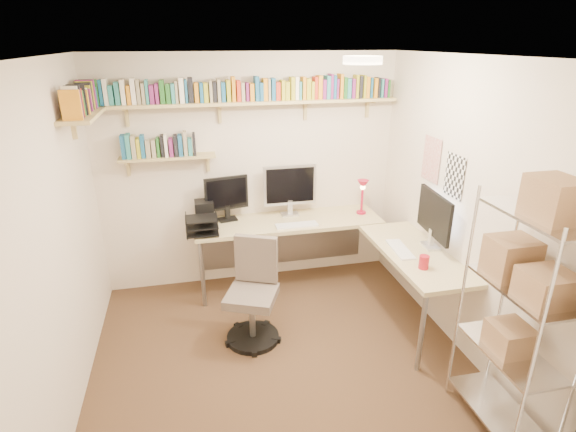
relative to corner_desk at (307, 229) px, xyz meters
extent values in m
plane|color=#3E2C1A|center=(-0.50, -0.95, -0.77)|extent=(3.20, 3.20, 0.00)
cube|color=beige|center=(-0.50, 0.55, 0.48)|extent=(3.20, 0.04, 2.50)
cube|color=beige|center=(-2.10, -0.95, 0.48)|extent=(0.04, 3.00, 2.50)
cube|color=beige|center=(1.10, -0.95, 0.48)|extent=(0.04, 3.00, 2.50)
cube|color=beige|center=(-0.50, -2.45, 0.48)|extent=(3.20, 0.04, 2.50)
cube|color=white|center=(-0.50, -0.95, 1.73)|extent=(3.20, 3.00, 0.04)
cube|color=white|center=(1.09, -0.40, 0.78)|extent=(0.01, 0.30, 0.42)
cube|color=white|center=(1.09, -0.80, 0.73)|extent=(0.01, 0.28, 0.38)
cylinder|color=#FFEAC6|center=(0.20, -0.75, 1.69)|extent=(0.30, 0.30, 0.06)
cube|color=tan|center=(-0.50, 0.42, 1.25)|extent=(3.05, 0.25, 0.03)
cube|color=tan|center=(-1.97, 0.00, 1.25)|extent=(0.25, 1.00, 0.03)
cube|color=tan|center=(-1.35, 0.45, 0.73)|extent=(0.95, 0.20, 0.02)
cube|color=tan|center=(-1.70, 0.49, 1.18)|extent=(0.03, 0.20, 0.20)
cube|color=tan|center=(-0.80, 0.49, 1.18)|extent=(0.03, 0.20, 0.20)
cube|color=tan|center=(0.10, 0.49, 1.18)|extent=(0.03, 0.20, 0.20)
cube|color=tan|center=(0.80, 0.49, 1.18)|extent=(0.03, 0.20, 0.20)
cube|color=orange|center=(-1.97, 0.42, 1.37)|extent=(0.02, 0.15, 0.22)
cube|color=red|center=(-1.92, 0.42, 1.36)|extent=(0.04, 0.12, 0.19)
cube|color=#1A5B89|center=(-1.88, 0.42, 1.38)|extent=(0.03, 0.14, 0.23)
cube|color=white|center=(-1.84, 0.42, 1.38)|extent=(0.04, 0.14, 0.24)
cube|color=teal|center=(-1.80, 0.42, 1.35)|extent=(0.04, 0.12, 0.18)
cube|color=teal|center=(-1.74, 0.42, 1.36)|extent=(0.04, 0.13, 0.21)
cube|color=white|center=(-1.69, 0.42, 1.37)|extent=(0.04, 0.14, 0.22)
cube|color=orange|center=(-1.64, 0.42, 1.35)|extent=(0.03, 0.14, 0.17)
cube|color=white|center=(-1.60, 0.42, 1.38)|extent=(0.04, 0.12, 0.24)
cube|color=gray|center=(-1.55, 0.42, 1.37)|extent=(0.03, 0.12, 0.22)
cube|color=gray|center=(-1.51, 0.42, 1.36)|extent=(0.03, 0.12, 0.19)
cube|color=teal|center=(-1.47, 0.42, 1.37)|extent=(0.03, 0.13, 0.22)
cube|color=#7C2166|center=(-1.43, 0.42, 1.35)|extent=(0.04, 0.14, 0.17)
cube|color=#7C2166|center=(-1.39, 0.42, 1.35)|extent=(0.03, 0.14, 0.19)
cube|color=#216422|center=(-1.34, 0.42, 1.37)|extent=(0.04, 0.13, 0.22)
cube|color=#216422|center=(-1.28, 0.42, 1.35)|extent=(0.04, 0.13, 0.18)
cube|color=teal|center=(-1.24, 0.42, 1.35)|extent=(0.03, 0.14, 0.18)
cube|color=gray|center=(-1.20, 0.42, 1.36)|extent=(0.02, 0.13, 0.20)
cube|color=white|center=(-1.16, 0.42, 1.38)|extent=(0.04, 0.13, 0.23)
cube|color=#1A5B89|center=(-1.11, 0.42, 1.37)|extent=(0.02, 0.12, 0.22)
cube|color=black|center=(-1.07, 0.42, 1.38)|extent=(0.04, 0.11, 0.24)
cube|color=orange|center=(-1.02, 0.42, 1.35)|extent=(0.04, 0.12, 0.19)
cube|color=#1A5B89|center=(-0.97, 0.42, 1.35)|extent=(0.03, 0.15, 0.18)
cube|color=#ADA920|center=(-0.93, 0.42, 1.35)|extent=(0.04, 0.12, 0.18)
cube|color=gray|center=(-0.88, 0.42, 1.36)|extent=(0.03, 0.13, 0.20)
cube|color=black|center=(-0.84, 0.42, 1.36)|extent=(0.04, 0.13, 0.19)
cube|color=gray|center=(-0.80, 0.42, 1.37)|extent=(0.03, 0.14, 0.22)
cube|color=#1A5B89|center=(-0.76, 0.42, 1.35)|extent=(0.04, 0.13, 0.18)
cube|color=#ADA920|center=(-0.71, 0.42, 1.36)|extent=(0.04, 0.14, 0.20)
cube|color=orange|center=(-0.66, 0.42, 1.38)|extent=(0.03, 0.12, 0.24)
cube|color=red|center=(-0.61, 0.42, 1.36)|extent=(0.04, 0.14, 0.20)
cube|color=gray|center=(-0.57, 0.42, 1.35)|extent=(0.03, 0.13, 0.18)
cube|color=#7C2166|center=(-0.52, 0.42, 1.35)|extent=(0.03, 0.11, 0.18)
cube|color=orange|center=(-0.48, 0.42, 1.35)|extent=(0.04, 0.14, 0.17)
cube|color=#1A5B89|center=(-0.43, 0.42, 1.38)|extent=(0.04, 0.14, 0.23)
cube|color=#1A5B89|center=(-0.39, 0.42, 1.35)|extent=(0.03, 0.15, 0.17)
cube|color=orange|center=(-0.35, 0.42, 1.37)|extent=(0.04, 0.13, 0.21)
cube|color=gray|center=(-0.31, 0.42, 1.37)|extent=(0.02, 0.14, 0.21)
cube|color=#1A5B89|center=(-0.27, 0.42, 1.37)|extent=(0.04, 0.13, 0.21)
cube|color=red|center=(-0.22, 0.42, 1.35)|extent=(0.04, 0.11, 0.17)
cube|color=#ADA920|center=(-0.17, 0.42, 1.36)|extent=(0.04, 0.13, 0.19)
cube|color=#ADA920|center=(-0.12, 0.42, 1.35)|extent=(0.04, 0.12, 0.18)
cube|color=#ADA920|center=(-0.07, 0.42, 1.37)|extent=(0.04, 0.12, 0.22)
cube|color=white|center=(-0.02, 0.42, 1.37)|extent=(0.04, 0.12, 0.22)
cube|color=teal|center=(0.01, 0.42, 1.35)|extent=(0.02, 0.13, 0.18)
cube|color=orange|center=(0.05, 0.42, 1.37)|extent=(0.03, 0.12, 0.22)
cube|color=#ADA920|center=(0.10, 0.42, 1.36)|extent=(0.04, 0.12, 0.21)
cube|color=#ADA920|center=(0.14, 0.42, 1.35)|extent=(0.03, 0.15, 0.18)
cube|color=red|center=(0.17, 0.42, 1.37)|extent=(0.03, 0.12, 0.22)
cube|color=orange|center=(0.22, 0.42, 1.38)|extent=(0.04, 0.12, 0.23)
cube|color=#7C2166|center=(0.26, 0.42, 1.36)|extent=(0.03, 0.14, 0.19)
cube|color=teal|center=(0.30, 0.42, 1.37)|extent=(0.04, 0.15, 0.23)
cube|color=#7C2166|center=(0.34, 0.42, 1.38)|extent=(0.03, 0.13, 0.25)
cube|color=#1A5B89|center=(0.38, 0.42, 1.38)|extent=(0.03, 0.11, 0.23)
cube|color=#7C2166|center=(0.40, 0.42, 1.36)|extent=(0.02, 0.12, 0.20)
cube|color=orange|center=(0.45, 0.42, 1.38)|extent=(0.03, 0.13, 0.24)
cube|color=#216422|center=(0.49, 0.42, 1.37)|extent=(0.04, 0.13, 0.21)
cube|color=teal|center=(0.53, 0.42, 1.36)|extent=(0.04, 0.11, 0.20)
cube|color=#7C2166|center=(0.57, 0.42, 1.36)|extent=(0.03, 0.14, 0.20)
cube|color=#ADA920|center=(0.62, 0.42, 1.38)|extent=(0.03, 0.12, 0.23)
cube|color=black|center=(0.65, 0.42, 1.37)|extent=(0.03, 0.15, 0.22)
cube|color=#ADA920|center=(0.69, 0.42, 1.37)|extent=(0.03, 0.15, 0.23)
cube|color=orange|center=(0.73, 0.42, 1.37)|extent=(0.04, 0.12, 0.21)
cube|color=#1A5B89|center=(0.77, 0.42, 1.36)|extent=(0.02, 0.12, 0.20)
cube|color=orange|center=(0.82, 0.42, 1.36)|extent=(0.03, 0.15, 0.20)
cube|color=black|center=(0.86, 0.42, 1.36)|extent=(0.03, 0.13, 0.20)
cube|color=teal|center=(0.89, 0.42, 1.36)|extent=(0.02, 0.14, 0.19)
cube|color=#7C2166|center=(0.93, 0.42, 1.36)|extent=(0.03, 0.14, 0.19)
cube|color=#216422|center=(0.97, 0.42, 1.35)|extent=(0.02, 0.13, 0.18)
cube|color=orange|center=(-1.97, -0.44, 1.37)|extent=(0.14, 0.03, 0.22)
cube|color=white|center=(-1.97, -0.41, 1.38)|extent=(0.11, 0.02, 0.25)
cube|color=#7C2166|center=(-1.97, -0.37, 1.37)|extent=(0.12, 0.03, 0.22)
cube|color=black|center=(-1.97, -0.32, 1.38)|extent=(0.11, 0.04, 0.25)
cube|color=red|center=(-1.97, -0.28, 1.37)|extent=(0.11, 0.03, 0.22)
cube|color=#216422|center=(-1.97, -0.23, 1.36)|extent=(0.11, 0.04, 0.20)
cube|color=black|center=(-1.97, -0.19, 1.38)|extent=(0.13, 0.02, 0.24)
cube|color=orange|center=(-1.97, -0.15, 1.36)|extent=(0.15, 0.04, 0.20)
cube|color=white|center=(-1.97, -0.10, 1.36)|extent=(0.13, 0.04, 0.20)
cube|color=teal|center=(-1.97, -0.06, 1.36)|extent=(0.12, 0.02, 0.20)
cube|color=black|center=(-1.97, -0.01, 1.35)|extent=(0.11, 0.04, 0.17)
cube|color=#7C2166|center=(-1.97, 0.04, 1.35)|extent=(0.13, 0.03, 0.19)
cube|color=#ADA920|center=(-1.97, 0.08, 1.37)|extent=(0.12, 0.03, 0.21)
cube|color=black|center=(-1.97, 0.12, 1.38)|extent=(0.12, 0.04, 0.23)
cube|color=#ADA920|center=(-1.97, 0.16, 1.38)|extent=(0.13, 0.03, 0.24)
cube|color=#7C2166|center=(-1.97, 0.20, 1.38)|extent=(0.15, 0.04, 0.25)
cube|color=black|center=(-1.97, 0.25, 1.37)|extent=(0.12, 0.02, 0.21)
cube|color=#1A5B89|center=(-1.97, 0.28, 1.35)|extent=(0.14, 0.03, 0.17)
cube|color=#216422|center=(-1.97, 0.33, 1.38)|extent=(0.15, 0.04, 0.24)
cube|color=#7C2166|center=(-1.97, 0.38, 1.35)|extent=(0.13, 0.04, 0.18)
cube|color=#1A5B89|center=(-1.75, 0.45, 0.85)|extent=(0.04, 0.12, 0.23)
cube|color=teal|center=(-1.71, 0.45, 0.86)|extent=(0.04, 0.14, 0.24)
cube|color=gray|center=(-1.66, 0.45, 0.85)|extent=(0.04, 0.14, 0.22)
cube|color=#ADA920|center=(-1.61, 0.45, 0.83)|extent=(0.03, 0.14, 0.19)
cube|color=#1A5B89|center=(-1.57, 0.45, 0.85)|extent=(0.04, 0.11, 0.22)
cube|color=gray|center=(-1.52, 0.45, 0.82)|extent=(0.04, 0.12, 0.17)
cube|color=gray|center=(-1.47, 0.45, 0.83)|extent=(0.04, 0.12, 0.17)
cube|color=#216422|center=(-1.43, 0.45, 0.83)|extent=(0.03, 0.13, 0.19)
cube|color=black|center=(-1.39, 0.45, 0.85)|extent=(0.03, 0.12, 0.21)
cube|color=white|center=(-1.35, 0.45, 0.85)|extent=(0.03, 0.14, 0.22)
cube|color=#7C2166|center=(-1.30, 0.45, 0.83)|extent=(0.04, 0.13, 0.18)
cube|color=black|center=(-1.26, 0.45, 0.84)|extent=(0.04, 0.14, 0.21)
cube|color=#1A5B89|center=(-1.21, 0.45, 0.84)|extent=(0.04, 0.14, 0.21)
cube|color=gray|center=(-1.16, 0.45, 0.86)|extent=(0.03, 0.13, 0.24)
cube|color=teal|center=(-1.12, 0.45, 0.82)|extent=(0.04, 0.11, 0.17)
cube|color=black|center=(-1.08, 0.45, 0.85)|extent=(0.02, 0.13, 0.22)
cube|color=#CCBB84|center=(-0.15, 0.27, -0.01)|extent=(2.01, 0.64, 0.04)
cube|color=#CCBB84|center=(0.86, -0.76, -0.01)|extent=(0.64, 1.38, 0.04)
cylinder|color=gray|center=(-1.10, 0.00, -0.40)|extent=(0.04, 0.04, 0.74)
cylinder|color=gray|center=(-1.10, 0.53, -0.40)|extent=(0.04, 0.04, 0.74)
cylinder|color=gray|center=(1.13, 0.53, -0.40)|extent=(0.04, 0.04, 0.74)
cylinder|color=gray|center=(0.60, -1.40, -0.40)|extent=(0.04, 0.04, 0.74)
cylinder|color=gray|center=(1.13, -1.40, -0.40)|extent=(0.04, 0.04, 0.74)
cube|color=gray|center=(-0.15, 0.54, -0.35)|extent=(1.91, 0.02, 0.58)
cube|color=silver|center=(-0.09, 0.39, 0.36)|extent=(0.58, 0.03, 0.45)
cube|color=black|center=(-0.09, 0.37, 0.36)|extent=(0.53, 0.00, 0.38)
cube|color=black|center=(-0.78, 0.39, 0.32)|extent=(0.47, 0.03, 0.36)
cube|color=black|center=(1.01, -0.71, 0.34)|extent=(0.03, 0.61, 0.40)
cube|color=white|center=(0.99, -0.71, 0.34)|extent=(0.00, 0.55, 0.35)
cube|color=white|center=(-0.09, 0.08, 0.02)|extent=(0.45, 0.14, 0.02)
cube|color=white|center=(0.70, -0.71, 0.02)|extent=(0.14, 0.42, 0.02)
cylinder|color=#AF0F2F|center=(0.70, 0.27, 0.02)|extent=(0.11, 0.11, 0.02)
cylinder|color=#AF0F2F|center=(0.70, 0.27, 0.18)|extent=(0.03, 0.03, 0.30)
cone|color=#AF0F2F|center=(0.70, 0.27, 0.35)|extent=(0.13, 0.13, 0.10)
sphere|color=#FFBF72|center=(0.70, 0.27, 0.32)|extent=(0.06, 0.06, 0.06)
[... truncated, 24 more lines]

